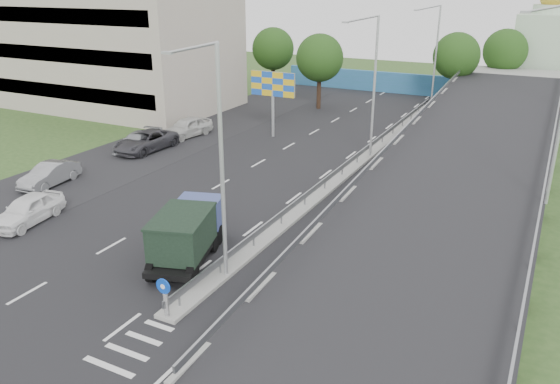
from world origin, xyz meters
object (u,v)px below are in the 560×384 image
Objects in this scene: sign_bollard at (165,297)px; billboard at (273,88)px; parked_car_e at (187,127)px; parked_car_d at (137,141)px; lamp_post_near at (217,153)px; lamp_post_mid at (372,80)px; parked_car_a at (27,210)px; parked_car_b at (50,175)px; parked_car_c at (146,141)px; lamp_post_far at (434,51)px; church at (547,47)px; dump_truck at (188,231)px.

sign_bollard is 0.30× the size of billboard.
billboard is at bearing 35.82° from parked_car_e.
billboard is 11.82m from parked_car_d.
lamp_post_near and lamp_post_mid have the same top height.
billboard is at bearing 71.99° from parked_car_a.
lamp_post_near is 17.89m from parked_car_b.
parked_car_c is at bearing 94.96° from parked_car_a.
lamp_post_mid is 22.89m from parked_car_b.
sign_bollard is at bearing -90.26° from lamp_post_mid.
parked_car_c reaches higher than parked_car_a.
parked_car_e is (1.13, 4.98, 0.14)m from parked_car_d.
lamp_post_far is at bearing 63.62° from parked_car_a.
lamp_post_mid is 2.32× the size of parked_car_b.
lamp_post_far is at bearing 63.16° from billboard.
parked_car_c is 4.87m from parked_car_e.
parked_car_b reaches higher than parked_car_d.
parked_car_b is (-26.33, -49.10, -4.59)m from church.
lamp_post_mid is (0.00, 20.00, 0.00)m from lamp_post_near.
sign_bollard is 5.11m from dump_truck.
church reaches higher than parked_car_c.
lamp_post_near is 54.90m from church.
dump_truck is at bearing -93.44° from lamp_post_far.
sign_bollard is at bearing -70.79° from billboard.
church reaches higher than sign_bollard.
dump_truck is at bearing -40.81° from parked_car_c.
parked_car_b is (-16.44, -15.10, -5.09)m from lamp_post_mid.
parked_car_a is 0.81× the size of parked_car_c.
sign_bollard is 0.17× the size of lamp_post_far.
sign_bollard reaches higher than parked_car_a.
sign_bollard is at bearing -90.14° from lamp_post_far.
billboard is at bearing 109.21° from sign_bollard.
lamp_post_mid is 2.24× the size of parked_car_a.
lamp_post_near is 2.24× the size of parked_car_a.
lamp_post_far is 31.10m from parked_car_c.
lamp_post_near is at bearing -67.51° from billboard.
church is 3.17× the size of parked_car_b.
parked_car_b is at bearing -113.20° from billboard.
parked_car_d is (-14.40, 12.95, -0.74)m from dump_truck.
sign_bollard is 0.27× the size of dump_truck.
parked_car_d is (-7.65, -8.30, -3.50)m from billboard.
parked_car_a is 1.03× the size of parked_car_b.
dump_truck is 1.38× the size of parked_car_a.
church reaches higher than lamp_post_far.
lamp_post_far is (0.00, 20.00, 0.00)m from lamp_post_mid.
parked_car_c is at bearing 81.89° from parked_car_b.
dump_truck is at bearing -102.96° from church.
parked_car_a is at bearing -122.56° from lamp_post_mid.
lamp_post_mid is at bearing -90.00° from lamp_post_far.
lamp_post_far is at bearing 69.13° from dump_truck.
lamp_post_near reaches higher than parked_car_e.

